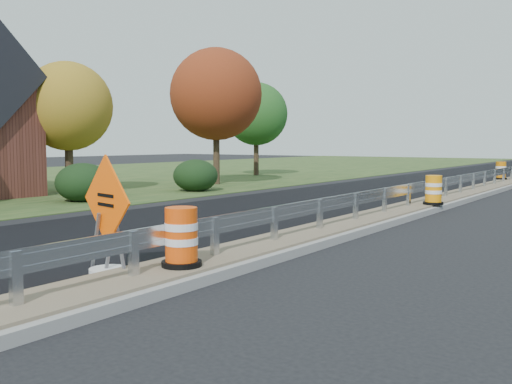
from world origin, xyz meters
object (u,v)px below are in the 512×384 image
Objects in this scene: barrel_median_mid at (433,191)px; barrel_median_far at (501,171)px; barrel_median_near at (181,238)px; caution_sign at (108,247)px.

barrel_median_far is (-1.10, 15.07, 0.01)m from barrel_median_mid.
barrel_median_near reaches higher than barrel_median_far.
caution_sign is at bearing -147.87° from barrel_median_near.
caution_sign is 2.16× the size of barrel_median_mid.
barrel_median_far is (-0.72, 26.96, -0.00)m from barrel_median_near.
barrel_median_near is 11.90m from barrel_median_mid.
caution_sign is 1.27m from barrel_median_near.
caution_sign reaches higher than barrel_median_mid.
caution_sign is at bearing -90.73° from barrel_median_far.
barrel_median_mid is 0.99× the size of barrel_median_far.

